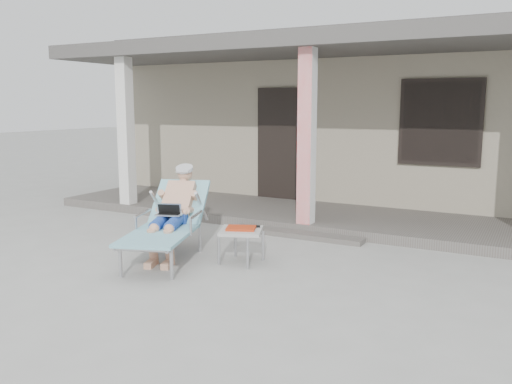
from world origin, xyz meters
The scene contains 7 objects.
ground centered at (0.00, 0.00, 0.00)m, with size 60.00×60.00×0.00m, color #9E9E99.
house centered at (0.00, 6.50, 1.67)m, with size 10.40×5.40×3.30m.
porch_deck centered at (0.00, 3.00, 0.07)m, with size 10.00×2.00×0.15m, color #605B56.
porch_overhang centered at (0.00, 2.95, 2.79)m, with size 10.00×2.30×2.85m.
porch_step centered at (0.00, 1.85, 0.04)m, with size 2.00×0.30×0.07m, color #605B56.
lounger centered at (-1.01, 0.12, 0.75)m, with size 1.24×1.93×1.21m.
side_table centered at (-0.09, 0.31, 0.38)m, with size 0.65×0.65×0.45m.
Camera 1 is at (3.13, -5.34, 1.94)m, focal length 38.00 mm.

